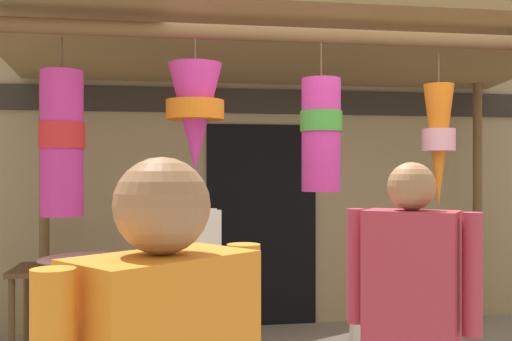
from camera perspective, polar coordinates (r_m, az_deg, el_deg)
shop_facade at (r=6.18m, az=2.81°, el=2.37°), size 10.34×0.29×3.60m
market_stall_canopy at (r=4.75m, az=4.41°, el=9.57°), size 4.70×2.27×2.71m
display_table at (r=5.08m, az=-15.14°, el=-9.78°), size 1.24×0.60×0.77m
flower_heap_on_table at (r=5.04m, az=-15.17°, el=-8.15°), size 0.84×0.59×0.11m
folding_chair at (r=3.88m, az=10.07°, el=-15.51°), size 0.54×0.54×0.84m
vendor_in_orange at (r=3.17m, az=-6.94°, el=-11.64°), size 0.42×0.49×1.54m
customer_foreground at (r=2.82m, az=14.53°, el=-12.60°), size 0.50×0.41×1.58m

